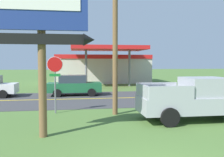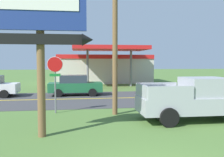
{
  "view_description": "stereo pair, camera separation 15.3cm",
  "coord_description": "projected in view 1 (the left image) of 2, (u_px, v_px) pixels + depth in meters",
  "views": [
    {
      "loc": [
        -1.99,
        -4.91,
        2.65
      ],
      "look_at": [
        0.0,
        8.0,
        1.8
      ],
      "focal_mm": 39.74,
      "sensor_mm": 36.0,
      "label": 1
    },
    {
      "loc": [
        -1.84,
        -4.93,
        2.65
      ],
      "look_at": [
        0.0,
        8.0,
        1.8
      ],
      "focal_mm": 39.74,
      "sensor_mm": 36.0,
      "label": 2
    }
  ],
  "objects": [
    {
      "name": "road_asphalt",
      "position": [
        102.0,
        98.0,
        18.14
      ],
      "size": [
        140.0,
        8.0,
        0.02
      ],
      "primitive_type": "cube",
      "color": "#3D3D3F",
      "rests_on": "ground"
    },
    {
      "name": "car_green_near_lane",
      "position": [
        74.0,
        85.0,
        19.76
      ],
      "size": [
        4.2,
        2.0,
        1.64
      ],
      "color": "#1E6038",
      "rests_on": "ground"
    },
    {
      "name": "utility_pole",
      "position": [
        115.0,
        18.0,
        12.34
      ],
      "size": [
        2.07,
        0.26,
        9.05
      ],
      "color": "brown",
      "rests_on": "ground"
    },
    {
      "name": "motel_sign",
      "position": [
        43.0,
        19.0,
        8.45
      ],
      "size": [
        3.44,
        0.54,
        5.99
      ],
      "color": "brown",
      "rests_on": "ground"
    },
    {
      "name": "stop_sign",
      "position": [
        55.0,
        74.0,
        12.79
      ],
      "size": [
        0.8,
        0.08,
        2.95
      ],
      "color": "slate",
      "rests_on": "ground"
    },
    {
      "name": "road_centre_line",
      "position": [
        102.0,
        98.0,
        18.14
      ],
      "size": [
        126.0,
        0.2,
        0.01
      ],
      "primitive_type": "cube",
      "color": "gold",
      "rests_on": "road_asphalt"
    },
    {
      "name": "gas_station",
      "position": [
        102.0,
        68.0,
        32.72
      ],
      "size": [
        12.0,
        11.5,
        4.4
      ],
      "color": "beige",
      "rests_on": "ground"
    },
    {
      "name": "pickup_silver_parked_on_lawn",
      "position": [
        197.0,
        99.0,
        11.34
      ],
      "size": [
        5.22,
        2.27,
        1.96
      ],
      "color": "#A8AAAF",
      "rests_on": "ground"
    }
  ]
}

